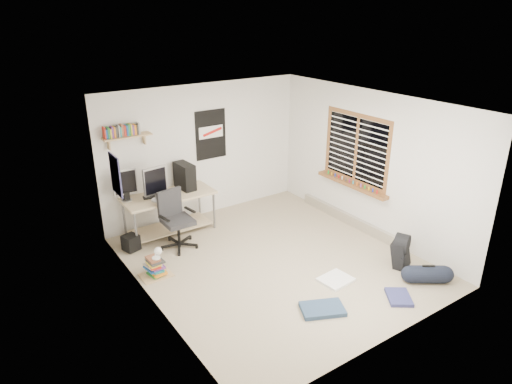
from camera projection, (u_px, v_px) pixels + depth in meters
floor at (274, 261)px, 7.24m from camera, size 4.00×4.50×0.01m
ceiling at (277, 104)px, 6.29m from camera, size 4.00×4.50×0.01m
back_wall at (204, 151)px, 8.49m from camera, size 4.00×0.01×2.50m
left_wall at (147, 221)px, 5.72m from camera, size 0.01×4.50×2.50m
right_wall at (370, 164)px, 7.81m from camera, size 0.01×4.50×2.50m
desk at (170, 214)px, 8.03m from camera, size 1.58×0.70×0.72m
monitor_left at (126, 189)px, 7.57m from camera, size 0.40×0.12×0.43m
monitor_right at (156, 188)px, 7.58m from camera, size 0.44×0.17×0.47m
pc_tower at (185, 176)px, 8.08m from camera, size 0.24×0.47×0.47m
keyboard at (155, 197)px, 7.81m from camera, size 0.43×0.23×0.02m
speaker_left at (126, 196)px, 7.62m from camera, size 0.10×0.10×0.18m
speaker_right at (172, 196)px, 7.61m from camera, size 0.13×0.13×0.19m
office_chair at (178, 220)px, 7.49m from camera, size 0.74×0.74×0.98m
wall_shelf at (127, 136)px, 7.45m from camera, size 0.80×0.22×0.24m
poster_back_wall at (211, 135)px, 8.44m from camera, size 0.62×0.03×0.92m
poster_left_wall at (116, 175)px, 6.56m from camera, size 0.02×0.42×0.60m
window at (356, 149)px, 7.93m from camera, size 0.10×1.50×1.26m
baseboard_heater at (350, 219)px, 8.45m from camera, size 0.08×2.50×0.18m
backpack at (401, 254)px, 7.04m from camera, size 0.41×0.37×0.44m
duffel_bag at (427, 274)px, 6.63m from camera, size 0.36×0.36×0.51m
tshirt at (336, 280)px, 6.70m from camera, size 0.49×0.42×0.04m
jeans_a at (322, 309)px, 6.04m from camera, size 0.67×0.56×0.06m
jeans_b at (399, 297)px, 6.29m from camera, size 0.49×0.51×0.05m
book_stack at (155, 267)px, 6.79m from camera, size 0.59×0.54×0.32m
desk_lamp at (156, 253)px, 6.70m from camera, size 0.17×0.23×0.21m
subwoofer at (131, 243)px, 7.51m from camera, size 0.29×0.29×0.26m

